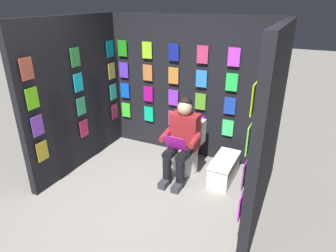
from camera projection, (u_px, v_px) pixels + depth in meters
ground_plane at (121, 226)px, 3.41m from camera, size 30.00×30.00×0.00m
display_wall_back at (189, 88)px, 4.67m from camera, size 2.76×0.14×2.22m
display_wall_left at (269, 127)px, 3.25m from camera, size 0.14×2.00×2.22m
display_wall_right at (76, 95)px, 4.34m from camera, size 0.14×2.00×2.22m
toilet at (187, 150)px, 4.44m from camera, size 0.41×0.56×0.77m
person_reading at (182, 139)px, 4.14m from camera, size 0.53×0.68×1.19m
comic_longbox_near at (224, 169)px, 4.23m from camera, size 0.32×0.70×0.34m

